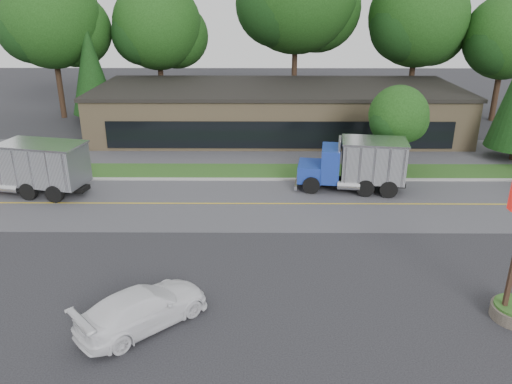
% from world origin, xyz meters
% --- Properties ---
extents(ground, '(140.00, 140.00, 0.00)m').
position_xyz_m(ground, '(0.00, 0.00, 0.00)').
color(ground, '#37373D').
rests_on(ground, ground).
extents(road, '(60.00, 8.00, 0.02)m').
position_xyz_m(road, '(0.00, 9.00, 0.00)').
color(road, '#5D5D62').
rests_on(road, ground).
extents(center_line, '(60.00, 0.12, 0.01)m').
position_xyz_m(center_line, '(0.00, 9.00, 0.00)').
color(center_line, gold).
rests_on(center_line, ground).
extents(curb, '(60.00, 0.30, 0.12)m').
position_xyz_m(curb, '(0.00, 13.20, 0.00)').
color(curb, '#9E9E99').
rests_on(curb, ground).
extents(grass_verge, '(60.00, 3.40, 0.03)m').
position_xyz_m(grass_verge, '(0.00, 15.00, 0.00)').
color(grass_verge, '#294E1A').
rests_on(grass_verge, ground).
extents(far_parking, '(60.00, 7.00, 0.02)m').
position_xyz_m(far_parking, '(0.00, 20.00, 0.00)').
color(far_parking, '#5D5D62').
rests_on(far_parking, ground).
extents(strip_mall, '(32.00, 12.00, 4.00)m').
position_xyz_m(strip_mall, '(2.00, 26.00, 2.00)').
color(strip_mall, '#8E7957').
rests_on(strip_mall, ground).
extents(tree_far_a, '(10.27, 9.67, 14.65)m').
position_xyz_m(tree_far_a, '(-19.84, 32.12, 9.35)').
color(tree_far_a, '#382619').
rests_on(tree_far_a, ground).
extents(tree_far_b, '(9.48, 8.92, 13.52)m').
position_xyz_m(tree_far_b, '(-9.86, 34.11, 8.63)').
color(tree_far_b, '#382619').
rests_on(tree_far_b, ground).
extents(tree_far_d, '(10.32, 9.71, 14.72)m').
position_xyz_m(tree_far_d, '(16.16, 33.12, 9.40)').
color(tree_far_d, '#382619').
rests_on(tree_far_d, ground).
extents(tree_far_e, '(8.51, 8.01, 12.14)m').
position_xyz_m(tree_far_e, '(24.13, 31.10, 7.74)').
color(tree_far_e, '#382619').
rests_on(tree_far_e, ground).
extents(evergreen_left, '(4.21, 4.21, 9.57)m').
position_xyz_m(evergreen_left, '(-16.00, 30.00, 5.26)').
color(evergreen_left, '#382619').
rests_on(evergreen_left, ground).
extents(tree_verge, '(4.36, 4.10, 6.21)m').
position_xyz_m(tree_verge, '(10.07, 15.05, 3.95)').
color(tree_verge, '#382619').
rests_on(tree_verge, ground).
extents(dump_truck_red, '(9.02, 4.29, 3.36)m').
position_xyz_m(dump_truck_red, '(-14.34, 10.79, 1.81)').
color(dump_truck_red, black).
rests_on(dump_truck_red, ground).
extents(dump_truck_blue, '(7.07, 3.53, 3.36)m').
position_xyz_m(dump_truck_blue, '(6.72, 11.47, 1.80)').
color(dump_truck_blue, black).
rests_on(dump_truck_blue, ground).
extents(rally_car, '(5.27, 5.17, 1.52)m').
position_xyz_m(rally_car, '(-4.06, -3.03, 0.76)').
color(rally_car, white).
rests_on(rally_car, ground).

